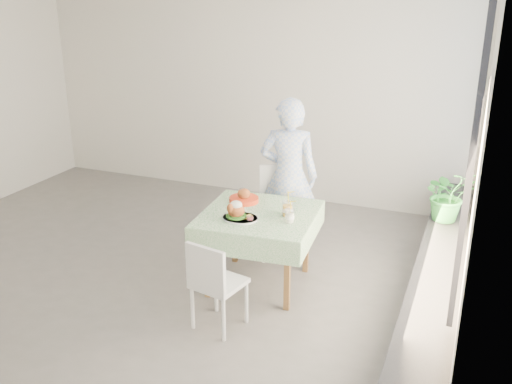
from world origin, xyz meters
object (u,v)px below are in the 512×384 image
at_px(diner, 289,177).
at_px(potted_plant, 448,195).
at_px(juice_cup_orange, 287,209).
at_px(chair_far, 281,228).
at_px(cafe_table, 259,240).
at_px(chair_near, 218,300).
at_px(main_dish, 238,213).

height_order(diner, potted_plant, diner).
height_order(diner, juice_cup_orange, diner).
bearing_deg(juice_cup_orange, potted_plant, 38.34).
distance_m(diner, potted_plant, 1.62).
xyz_separation_m(chair_far, potted_plant, (1.64, 0.39, 0.48)).
bearing_deg(cafe_table, juice_cup_orange, 7.75).
height_order(juice_cup_orange, potted_plant, potted_plant).
xyz_separation_m(chair_near, main_dish, (-0.08, 0.61, 0.55)).
xyz_separation_m(chair_far, diner, (0.04, 0.12, 0.55)).
xyz_separation_m(cafe_table, chair_far, (-0.03, 0.71, -0.17)).
distance_m(chair_far, chair_near, 1.53).
bearing_deg(cafe_table, chair_near, -92.79).
relative_size(chair_far, chair_near, 1.18).
distance_m(chair_far, potted_plant, 1.75).
distance_m(diner, main_dish, 1.04).
bearing_deg(main_dish, diner, 82.74).
bearing_deg(chair_near, chair_far, 89.50).
height_order(diner, main_dish, diner).
height_order(chair_near, diner, diner).
relative_size(chair_near, juice_cup_orange, 2.80).
relative_size(chair_near, potted_plant, 1.49).
bearing_deg(diner, juice_cup_orange, 96.38).
bearing_deg(juice_cup_orange, cafe_table, -172.25).
xyz_separation_m(chair_near, juice_cup_orange, (0.31, 0.86, 0.56)).
height_order(cafe_table, main_dish, main_dish).
bearing_deg(cafe_table, chair_far, 92.15).
xyz_separation_m(chair_far, chair_near, (-0.01, -1.53, -0.04)).
xyz_separation_m(main_dish, juice_cup_orange, (0.39, 0.24, 0.01)).
xyz_separation_m(diner, potted_plant, (1.60, 0.27, -0.08)).
bearing_deg(juice_cup_orange, main_dish, -148.11).
xyz_separation_m(diner, juice_cup_orange, (0.26, -0.79, -0.04)).
xyz_separation_m(cafe_table, diner, (0.01, 0.83, 0.39)).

